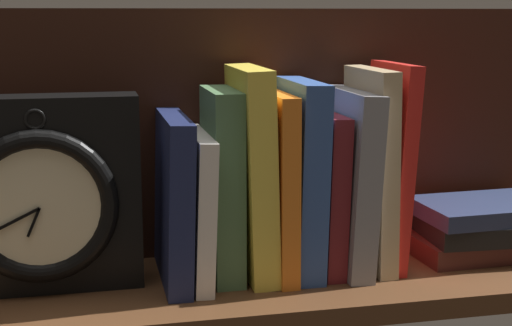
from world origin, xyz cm
name	(u,v)px	position (x,y,z in cm)	size (l,w,h in cm)	color
ground_plane	(275,286)	(0.00, 0.00, -1.25)	(88.72, 23.40, 2.50)	#4C2D19
back_panel	(256,133)	(0.00, 11.10, 16.19)	(88.72, 1.20, 32.39)	black
book_navy_bierce	(174,199)	(-12.11, 2.01, 9.99)	(2.88, 16.99, 19.98)	#192147
book_white_catcher	(197,206)	(-9.30, 2.01, 8.93)	(2.15, 16.49, 17.86)	silver
book_green_romantic	(222,184)	(-6.18, 2.01, 11.49)	(3.48, 12.10, 22.97)	#476B44
book_yellow_seinlanguage	(252,172)	(-2.52, 2.01, 12.76)	(3.24, 14.39, 25.51)	gold
book_orange_pandolfini	(276,183)	(0.50, 2.01, 11.25)	(2.21, 15.20, 22.50)	orange
book_blue_modern	(300,177)	(3.57, 2.01, 11.91)	(3.34, 14.35, 23.81)	#2D4C8E
book_maroon_dawkins	(324,191)	(6.75, 2.01, 9.89)	(2.42, 13.07, 19.79)	maroon
book_gray_chess	(347,180)	(9.81, 2.01, 11.26)	(3.10, 15.77, 22.51)	gray
book_tan_shortstories	(370,168)	(12.82, 2.01, 12.57)	(2.32, 13.69, 25.13)	tan
book_red_requiem	(388,165)	(15.25, 2.01, 12.88)	(1.93, 12.61, 25.76)	red
framed_clock	(41,197)	(-27.38, 1.50, 11.18)	(22.67, 7.28, 22.67)	black
book_stack_side	(480,227)	(28.59, 2.08, 3.87)	(18.05, 13.47, 7.37)	#471E19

